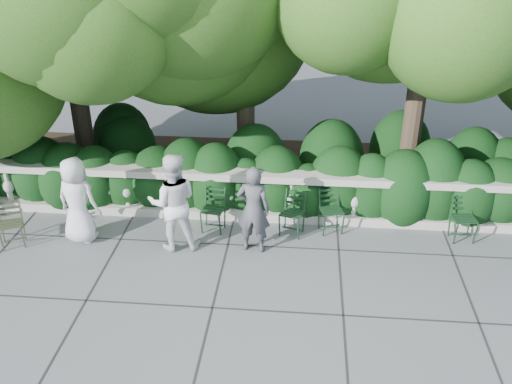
# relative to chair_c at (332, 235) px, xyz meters

# --- Properties ---
(ground) EXTENTS (90.00, 90.00, 0.00)m
(ground) POSITION_rel_chair_c_xyz_m (-1.41, -1.30, 0.00)
(ground) COLOR #505358
(ground) RESTS_ON ground
(balustrade) EXTENTS (12.00, 0.44, 1.00)m
(balustrade) POSITION_rel_chair_c_xyz_m (-1.41, 0.50, 0.49)
(balustrade) COLOR #9E998E
(balustrade) RESTS_ON ground
(shrub_hedge) EXTENTS (15.00, 2.60, 1.70)m
(shrub_hedge) POSITION_rel_chair_c_xyz_m (-1.41, 1.70, 0.00)
(shrub_hedge) COLOR black
(shrub_hedge) RESTS_ON ground
(chair_c) EXTENTS (0.56, 0.59, 0.84)m
(chair_c) POSITION_rel_chair_c_xyz_m (0.00, 0.00, 0.00)
(chair_c) COLOR black
(chair_c) RESTS_ON ground
(chair_d) EXTENTS (0.50, 0.53, 0.84)m
(chair_d) POSITION_rel_chair_c_xyz_m (-2.26, -0.17, 0.00)
(chair_d) COLOR black
(chair_d) RESTS_ON ground
(chair_e) EXTENTS (0.56, 0.59, 0.84)m
(chair_e) POSITION_rel_chair_c_xyz_m (-0.81, -0.16, 0.00)
(chair_e) COLOR black
(chair_e) RESTS_ON ground
(chair_f) EXTENTS (0.49, 0.53, 0.84)m
(chair_f) POSITION_rel_chair_c_xyz_m (2.36, -0.09, 0.00)
(chair_f) COLOR black
(chair_f) RESTS_ON ground
(chair_weathered) EXTENTS (0.59, 0.61, 0.84)m
(chair_weathered) POSITION_rel_chair_c_xyz_m (-5.69, -0.99, 0.00)
(chair_weathered) COLOR black
(chair_weathered) RESTS_ON ground
(person_businessman) EXTENTS (0.89, 0.68, 1.63)m
(person_businessman) POSITION_rel_chair_c_xyz_m (-4.59, -0.55, 0.81)
(person_businessman) COLOR silver
(person_businessman) RESTS_ON ground
(person_woman_grey) EXTENTS (0.64, 0.46, 1.63)m
(person_woman_grey) POSITION_rel_chair_c_xyz_m (-1.43, -0.60, 0.81)
(person_woman_grey) COLOR #424247
(person_woman_grey) RESTS_ON ground
(person_casual_man) EXTENTS (0.99, 0.84, 1.81)m
(person_casual_man) POSITION_rel_chair_c_xyz_m (-2.83, -0.64, 0.90)
(person_casual_man) COLOR silver
(person_casual_man) RESTS_ON ground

